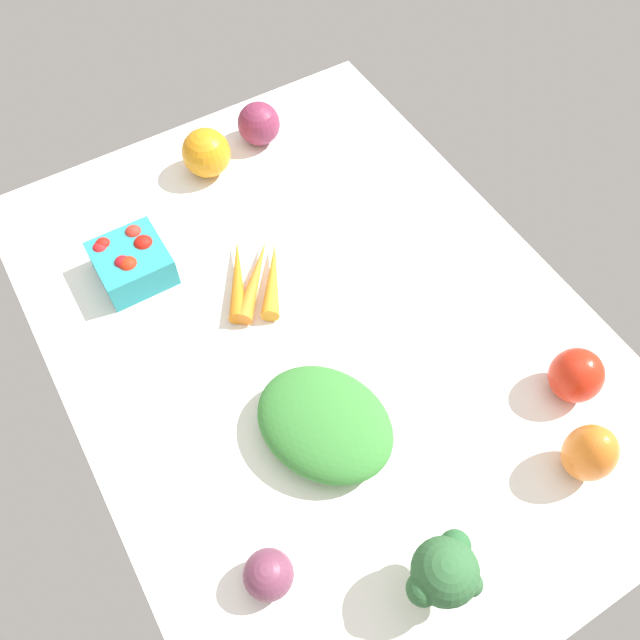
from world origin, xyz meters
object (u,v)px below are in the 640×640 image
(red_onion_center, at_px, (259,124))
(berry_basket, at_px, (131,261))
(heirloom_tomato_orange, at_px, (205,153))
(carrot_bunch, at_px, (255,278))
(leafy_greens_clump, at_px, (325,423))
(broccoli_head, at_px, (444,572))
(red_onion_near_basket, at_px, (268,575))
(bell_pepper_orange, at_px, (590,453))
(bell_pepper_red, at_px, (576,375))

(red_onion_center, bearing_deg, berry_basket, 117.87)
(heirloom_tomato_orange, bearing_deg, red_onion_center, -79.14)
(carrot_bunch, bearing_deg, leafy_greens_clump, 172.32)
(broccoli_head, bearing_deg, red_onion_center, -13.10)
(red_onion_near_basket, xyz_separation_m, red_onion_center, (0.69, -0.36, 0.01))
(berry_basket, height_order, carrot_bunch, berry_basket)
(bell_pepper_orange, xyz_separation_m, carrot_bunch, (0.49, 0.23, -0.04))
(carrot_bunch, bearing_deg, heirloom_tomato_orange, -9.56)
(carrot_bunch, bearing_deg, red_onion_near_basket, 154.29)
(red_onion_near_basket, relative_size, broccoli_head, 0.53)
(red_onion_near_basket, height_order, heirloom_tomato_orange, heirloom_tomato_orange)
(carrot_bunch, relative_size, red_onion_center, 2.24)
(bell_pepper_red, distance_m, red_onion_center, 0.69)
(red_onion_near_basket, xyz_separation_m, carrot_bunch, (0.40, -0.19, -0.02))
(berry_basket, distance_m, carrot_bunch, 0.20)
(berry_basket, xyz_separation_m, red_onion_center, (0.17, -0.32, 0.01))
(broccoli_head, bearing_deg, leafy_greens_clump, 3.05)
(carrot_bunch, bearing_deg, broccoli_head, 177.31)
(berry_basket, xyz_separation_m, heirloom_tomato_orange, (0.15, -0.20, 0.01))
(bell_pepper_orange, height_order, heirloom_tomato_orange, bell_pepper_orange)
(bell_pepper_orange, relative_size, red_onion_center, 1.30)
(heirloom_tomato_orange, bearing_deg, broccoli_head, 174.97)
(broccoli_head, bearing_deg, heirloom_tomato_orange, -5.03)
(bell_pepper_red, xyz_separation_m, broccoli_head, (-0.12, 0.32, 0.03))
(berry_basket, bearing_deg, leafy_greens_clump, -163.11)
(bell_pepper_orange, relative_size, broccoli_head, 0.87)
(red_onion_near_basket, xyz_separation_m, leafy_greens_clump, (0.13, -0.16, 0.00))
(heirloom_tomato_orange, bearing_deg, red_onion_near_basket, 160.29)
(bell_pepper_red, relative_size, red_onion_center, 1.10)
(bell_pepper_orange, height_order, carrot_bunch, bell_pepper_orange)
(bell_pepper_orange, bearing_deg, red_onion_near_basket, 78.52)
(bell_pepper_orange, xyz_separation_m, red_onion_near_basket, (0.09, 0.42, -0.02))
(heirloom_tomato_orange, distance_m, broccoli_head, 0.78)
(bell_pepper_orange, bearing_deg, berry_basket, 32.34)
(red_onion_near_basket, relative_size, carrot_bunch, 0.36)
(leafy_greens_clump, bearing_deg, bell_pepper_orange, -129.19)
(leafy_greens_clump, distance_m, broccoli_head, 0.24)
(bell_pepper_red, height_order, heirloom_tomato_orange, same)
(bell_pepper_orange, xyz_separation_m, heirloom_tomato_orange, (0.75, 0.19, -0.01))
(bell_pepper_red, bearing_deg, red_onion_center, 11.23)
(bell_pepper_red, relative_size, heirloom_tomato_orange, 1.00)
(bell_pepper_red, bearing_deg, red_onion_near_basket, 90.99)
(bell_pepper_orange, relative_size, red_onion_near_basket, 1.63)
(bell_pepper_red, bearing_deg, leafy_greens_clump, 69.86)
(red_onion_near_basket, distance_m, leafy_greens_clump, 0.21)
(bell_pepper_red, xyz_separation_m, red_onion_near_basket, (-0.01, 0.49, -0.01))
(red_onion_near_basket, relative_size, leafy_greens_clump, 0.31)
(berry_basket, distance_m, leafy_greens_clump, 0.41)
(bell_pepper_orange, bearing_deg, broccoli_head, 95.16)
(berry_basket, relative_size, leafy_greens_clump, 0.55)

